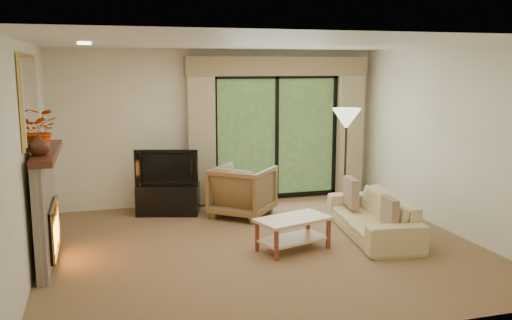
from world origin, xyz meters
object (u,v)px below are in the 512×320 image
object	(u,v)px
media_console	(168,199)
armchair	(243,191)
coffee_table	(293,234)
sofa	(373,216)

from	to	relation	value
media_console	armchair	bearing A→B (deg)	-5.59
armchair	media_console	bearing A→B (deg)	18.80
armchair	coffee_table	world-z (taller)	armchair
sofa	coffee_table	distance (m)	1.29
armchair	sofa	bearing A→B (deg)	175.22
media_console	coffee_table	size ratio (longest dim) A/B	1.03
sofa	coffee_table	world-z (taller)	sofa
media_console	sofa	xyz separation A→B (m)	(2.58, -1.91, 0.04)
sofa	coffee_table	size ratio (longest dim) A/B	2.06
armchair	coffee_table	xyz separation A→B (m)	(0.21, -1.72, -0.19)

